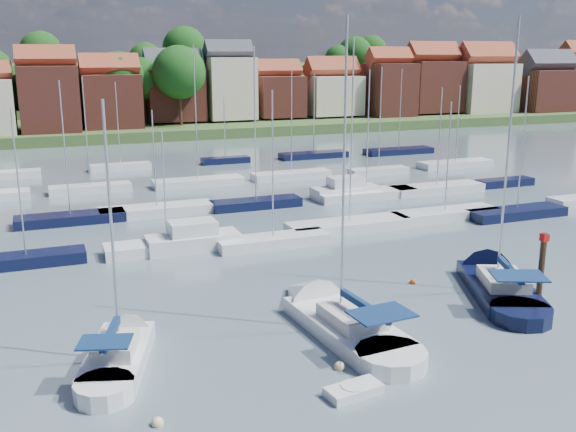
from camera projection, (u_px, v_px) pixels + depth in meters
name	position (u px, v px, depth m)	size (l,w,h in m)	color
ground	(199.00, 193.00, 68.68)	(260.00, 260.00, 0.00)	#44535C
sailboat_left	(122.00, 348.00, 31.57)	(5.50, 10.27, 13.60)	silver
sailboat_centre	(330.00, 315.00, 35.62)	(4.45, 13.36, 17.77)	silver
sailboat_navy	(491.00, 279.00, 41.31)	(8.31, 13.36, 18.01)	black
tender	(354.00, 390.00, 27.92)	(2.65, 1.51, 0.54)	silver
timber_piling	(540.00, 285.00, 37.37)	(0.40, 0.40, 6.77)	#4C331E
buoy_b	(158.00, 425.00, 25.68)	(0.50, 0.50, 0.50)	beige
buoy_c	(340.00, 369.00, 30.27)	(0.54, 0.54, 0.54)	beige
buoy_d	(395.00, 374.00, 29.80)	(0.47, 0.47, 0.47)	beige
buoy_e	(413.00, 283.00, 41.58)	(0.42, 0.42, 0.42)	#D85914
marina_field	(229.00, 197.00, 64.86)	(79.62, 41.41, 15.93)	silver
far_shore_town	(115.00, 97.00, 152.03)	(212.46, 90.00, 22.27)	#3B572B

